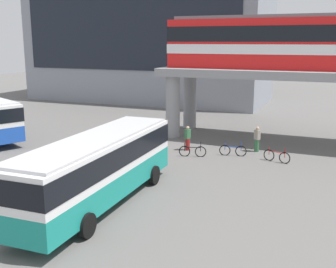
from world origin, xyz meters
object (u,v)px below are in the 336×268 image
object	(u,v)px
pedestrian_waiting_near_stop	(188,139)
bicycle_black	(193,151)
pedestrian_walking_across	(257,140)
bicycle_red	(277,156)
bicycle_blue	(233,150)
bus_main	(98,163)
station_building	(149,39)

from	to	relation	value
pedestrian_waiting_near_stop	bicycle_black	bearing A→B (deg)	-58.55
bicycle_black	pedestrian_walking_across	world-z (taller)	pedestrian_walking_across
bicycle_red	pedestrian_walking_across	world-z (taller)	pedestrian_walking_across
bicycle_blue	pedestrian_waiting_near_stop	distance (m)	3.30
bus_main	pedestrian_waiting_near_stop	bearing A→B (deg)	88.23
station_building	pedestrian_waiting_near_stop	distance (m)	27.10
pedestrian_waiting_near_stop	pedestrian_walking_across	bearing A→B (deg)	18.19
bus_main	bicycle_red	bearing A→B (deg)	57.97
bicycle_blue	pedestrian_walking_across	world-z (taller)	pedestrian_walking_across
bicycle_red	station_building	bearing A→B (deg)	130.45
station_building	pedestrian_waiting_near_stop	xyz separation A→B (m)	(13.49, -22.49, -6.85)
station_building	bicycle_blue	xyz separation A→B (m)	(16.75, -22.71, -7.29)
station_building	bicycle_red	xyz separation A→B (m)	(19.63, -23.03, -7.29)
bicycle_black	pedestrian_walking_across	distance (m)	4.66
station_building	bicycle_blue	distance (m)	29.14
bicycle_red	bicycle_blue	size ratio (longest dim) A/B	0.98
bicycle_black	bicycle_blue	bearing A→B (deg)	26.87
bicycle_red	pedestrian_walking_across	bearing A→B (deg)	129.27
bus_main	pedestrian_walking_across	distance (m)	13.33
bicycle_red	pedestrian_waiting_near_stop	world-z (taller)	pedestrian_waiting_near_stop
station_building	bicycle_blue	bearing A→B (deg)	-53.59
station_building	bicycle_black	distance (m)	28.83
bicycle_black	pedestrian_waiting_near_stop	bearing A→B (deg)	121.45
bicycle_red	pedestrian_waiting_near_stop	xyz separation A→B (m)	(-6.14, 0.54, 0.44)
bicycle_blue	pedestrian_walking_across	bearing A→B (deg)	54.00
bicycle_red	bicycle_black	distance (m)	5.34
bus_main	bicycle_red	world-z (taller)	bus_main
pedestrian_walking_across	bicycle_red	bearing A→B (deg)	-50.73
bicycle_blue	pedestrian_walking_across	distance (m)	2.15
bus_main	bicycle_black	world-z (taller)	bus_main
station_building	pedestrian_walking_across	distance (m)	28.48
bicycle_blue	station_building	bearing A→B (deg)	126.41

